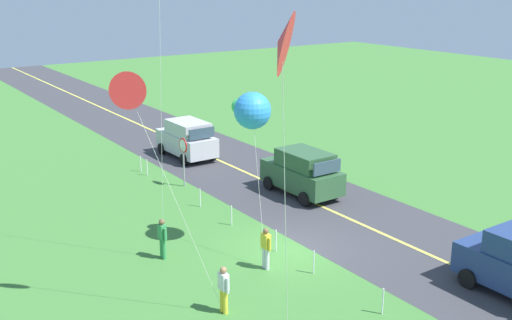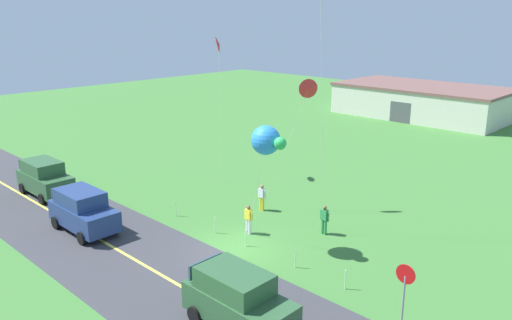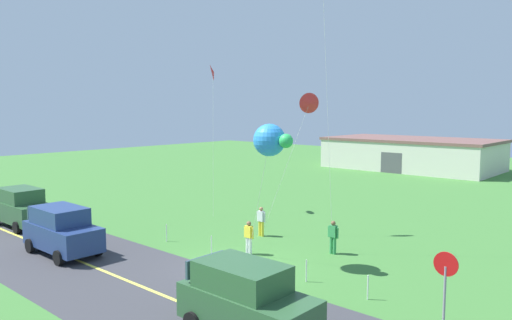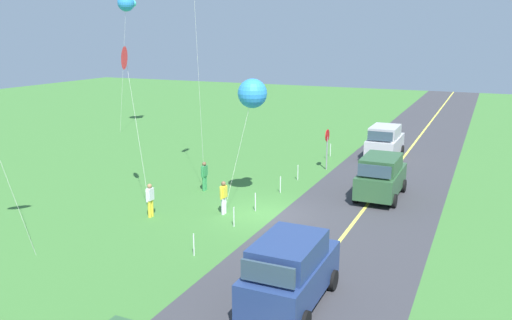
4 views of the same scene
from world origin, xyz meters
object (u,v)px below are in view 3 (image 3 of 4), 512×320
object	(u,v)px
stop_sign	(445,276)
kite_red_low	(309,104)
person_adult_companion	(249,236)
kite_blue_mid	(271,140)
car_parked_west_near	(62,230)
car_suv_foreground	(246,299)
person_adult_near	(261,220)
person_child_watcher	(333,236)
warehouse_distant	(412,154)
car_parked_west_far	(22,207)
kite_pink_drift	(213,73)

from	to	relation	value
stop_sign	kite_red_low	distance (m)	13.49
person_adult_companion	kite_blue_mid	distance (m)	5.08
car_parked_west_near	stop_sign	distance (m)	17.09
car_suv_foreground	person_adult_near	xyz separation A→B (m)	(-7.37, 9.12, -0.29)
person_adult_near	person_child_watcher	size ratio (longest dim) A/B	1.00
person_adult_companion	warehouse_distant	xyz separation A→B (m)	(-8.47, 36.59, 0.89)
person_adult_companion	warehouse_distant	world-z (taller)	warehouse_distant
car_suv_foreground	person_adult_companion	world-z (taller)	car_suv_foreground
car_parked_west_far	person_adult_near	world-z (taller)	car_parked_west_far
car_parked_west_far	person_adult_companion	world-z (taller)	car_parked_west_far
car_suv_foreground	person_child_watcher	xyz separation A→B (m)	(-2.68, 8.93, -0.29)
stop_sign	person_adult_companion	world-z (taller)	stop_sign
kite_red_low	kite_pink_drift	distance (m)	8.70
car_suv_foreground	kite_blue_mid	distance (m)	8.00
person_adult_companion	kite_pink_drift	world-z (taller)	kite_pink_drift
stop_sign	kite_pink_drift	size ratio (longest dim) A/B	0.26
car_parked_west_far	stop_sign	size ratio (longest dim) A/B	1.72
warehouse_distant	person_child_watcher	bearing A→B (deg)	-71.40
warehouse_distant	kite_blue_mid	bearing A→B (deg)	-74.46
kite_red_low	warehouse_distant	size ratio (longest dim) A/B	0.42
car_parked_west_near	person_adult_near	size ratio (longest dim) A/B	2.75
stop_sign	warehouse_distant	xyz separation A→B (m)	(-18.46, 38.58, -0.05)
car_parked_west_far	person_adult_companion	distance (m)	14.47
car_suv_foreground	car_parked_west_far	size ratio (longest dim) A/B	1.00
car_suv_foreground	person_child_watcher	size ratio (longest dim) A/B	2.75
car_suv_foreground	kite_red_low	bearing A→B (deg)	117.30
person_child_watcher	kite_pink_drift	world-z (taller)	kite_pink_drift
stop_sign	car_parked_west_far	bearing A→B (deg)	-173.30
kite_blue_mid	car_parked_west_far	bearing A→B (deg)	-165.19
car_suv_foreground	car_parked_west_far	distance (m)	19.32
car_parked_west_near	person_adult_near	bearing A→B (deg)	60.83
kite_pink_drift	person_adult_companion	bearing A→B (deg)	-34.29
stop_sign	person_adult_near	world-z (taller)	stop_sign
stop_sign	kite_blue_mid	world-z (taller)	kite_blue_mid
stop_sign	kite_blue_mid	bearing A→B (deg)	170.69
person_child_watcher	car_suv_foreground	bearing A→B (deg)	-151.91
stop_sign	person_adult_near	size ratio (longest dim) A/B	1.60
person_child_watcher	warehouse_distant	world-z (taller)	warehouse_distant
stop_sign	person_adult_companion	distance (m)	10.23
car_suv_foreground	warehouse_distant	xyz separation A→B (m)	(-14.08, 42.80, 0.60)
stop_sign	kite_red_low	bearing A→B (deg)	145.38
person_adult_near	kite_pink_drift	bearing A→B (deg)	-102.37
car_suv_foreground	kite_pink_drift	distance (m)	20.33
kite_red_low	warehouse_distant	distance (m)	33.05
kite_blue_mid	kite_pink_drift	xyz separation A→B (m)	(-10.50, 6.53, 3.67)
car_parked_west_near	kite_red_low	world-z (taller)	kite_red_low
car_parked_west_far	kite_red_low	world-z (taller)	kite_red_low
car_suv_foreground	person_adult_near	size ratio (longest dim) A/B	2.75
car_suv_foreground	person_adult_companion	xyz separation A→B (m)	(-5.61, 6.21, -0.29)
stop_sign	warehouse_distant	size ratio (longest dim) A/B	0.14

